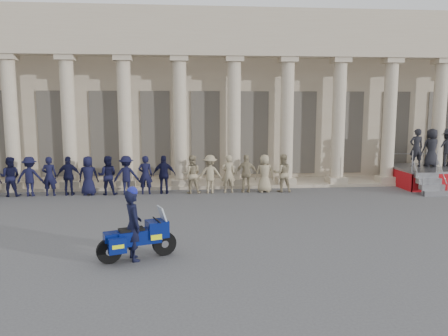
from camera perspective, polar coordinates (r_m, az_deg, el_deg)
ground at (r=13.71m, az=-0.49°, el=-8.64°), size 90.00×90.00×0.00m
building at (r=27.87m, az=-2.90°, el=9.18°), size 40.00×12.50×9.00m
officer_rank at (r=20.51m, az=-18.21°, el=-0.97°), size 19.04×0.67×1.76m
reviewing_stand at (r=24.48m, az=26.62°, el=1.51°), size 4.65×4.36×2.85m
motorcycle at (r=11.62m, az=-11.18°, el=-8.88°), size 2.00×1.18×1.34m
rider at (r=11.49m, az=-11.79°, el=-7.15°), size 0.65×0.78×1.93m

